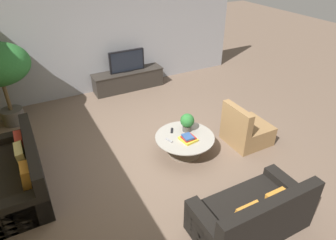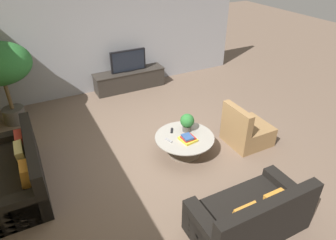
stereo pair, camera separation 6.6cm
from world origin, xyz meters
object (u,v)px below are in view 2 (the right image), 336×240
at_px(couch_by_wall, 18,173).
at_px(armchair_wicker, 246,131).
at_px(media_console, 130,79).
at_px(television, 128,61).
at_px(coffee_table, 184,142).
at_px(potted_plant_tabletop, 187,122).
at_px(couch_near_entry, 250,216).

distance_m(couch_by_wall, armchair_wicker, 4.19).
relative_size(media_console, television, 2.01).
bearing_deg(coffee_table, potted_plant_tabletop, 48.59).
relative_size(television, couch_near_entry, 0.58).
bearing_deg(potted_plant_tabletop, armchair_wicker, -20.19).
xyz_separation_m(couch_by_wall, armchair_wicker, (4.12, -0.72, -0.02)).
bearing_deg(media_console, armchair_wicker, -71.69).
distance_m(couch_by_wall, couch_near_entry, 3.68).
relative_size(media_console, armchair_wicker, 2.22).
bearing_deg(television, armchair_wicker, -71.68).
height_order(armchair_wicker, potted_plant_tabletop, armchair_wicker).
bearing_deg(television, couch_by_wall, -137.45).
height_order(media_console, television, television).
distance_m(media_console, couch_near_entry, 5.16).
distance_m(media_console, potted_plant_tabletop, 3.06).
bearing_deg(armchair_wicker, couch_near_entry, 141.66).
relative_size(media_console, couch_near_entry, 1.18).
xyz_separation_m(coffee_table, armchair_wicker, (1.26, -0.25, 0.00)).
relative_size(television, armchair_wicker, 1.10).
relative_size(media_console, potted_plant_tabletop, 5.31).
distance_m(couch_by_wall, potted_plant_tabletop, 3.03).
relative_size(coffee_table, couch_near_entry, 0.68).
height_order(coffee_table, potted_plant_tabletop, potted_plant_tabletop).
bearing_deg(couch_by_wall, couch_near_entry, 48.97).
height_order(television, coffee_table, television).
distance_m(television, armchair_wicker, 3.67).
bearing_deg(coffee_table, media_console, 87.84).
distance_m(couch_near_entry, armchair_wicker, 2.17).
relative_size(media_console, coffee_table, 1.72).
bearing_deg(armchair_wicker, couch_by_wall, 80.13).
bearing_deg(coffee_table, armchair_wicker, -11.22).
xyz_separation_m(television, potted_plant_tabletop, (0.02, -3.04, -0.21)).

